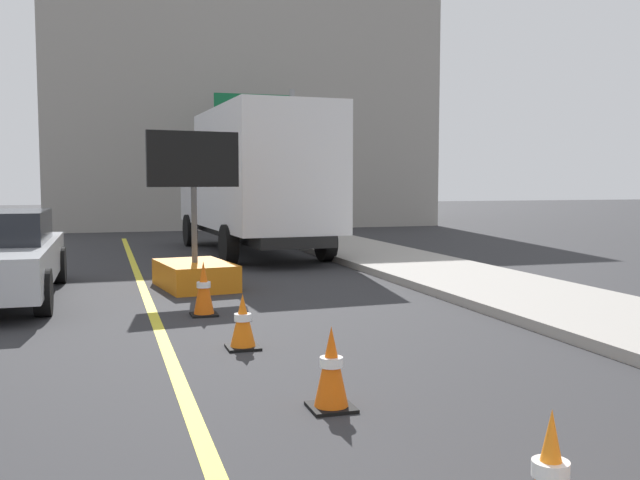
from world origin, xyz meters
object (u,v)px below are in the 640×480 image
(traffic_cone_near_sign, at_px, (550,479))
(traffic_cone_far_lane, at_px, (243,322))
(arrow_board_trailer, at_px, (195,260))
(traffic_cone_curbside, at_px, (204,289))
(box_truck, at_px, (255,179))
(traffic_cone_mid_lane, at_px, (331,368))
(highway_guide_sign, at_px, (270,135))

(traffic_cone_near_sign, xyz_separation_m, traffic_cone_far_lane, (-0.67, 4.66, -0.05))
(arrow_board_trailer, bearing_deg, traffic_cone_curbside, -94.47)
(box_truck, height_order, traffic_cone_near_sign, box_truck)
(arrow_board_trailer, bearing_deg, traffic_cone_near_sign, -86.22)
(traffic_cone_near_sign, relative_size, traffic_cone_mid_lane, 1.04)
(box_truck, height_order, traffic_cone_mid_lane, box_truck)
(traffic_cone_near_sign, relative_size, traffic_cone_curbside, 0.94)
(traffic_cone_far_lane, height_order, traffic_cone_curbside, traffic_cone_curbside)
(box_truck, xyz_separation_m, traffic_cone_near_sign, (-1.56, -14.56, -1.56))
(arrow_board_trailer, distance_m, traffic_cone_far_lane, 4.65)
(box_truck, xyz_separation_m, traffic_cone_curbside, (-2.38, -7.83, -1.53))
(box_truck, bearing_deg, traffic_cone_far_lane, -102.71)
(traffic_cone_curbside, bearing_deg, highway_guide_sign, 73.32)
(arrow_board_trailer, distance_m, highway_guide_sign, 12.69)
(box_truck, relative_size, traffic_cone_near_sign, 10.89)
(traffic_cone_mid_lane, xyz_separation_m, traffic_cone_far_lane, (-0.29, 2.27, -0.04))
(box_truck, relative_size, highway_guide_sign, 1.55)
(highway_guide_sign, xyz_separation_m, traffic_cone_curbside, (-4.27, -14.24, -3.05))
(highway_guide_sign, bearing_deg, arrow_board_trailer, -109.23)
(traffic_cone_mid_lane, xyz_separation_m, traffic_cone_curbside, (-0.43, 4.34, 0.04))
(traffic_cone_mid_lane, relative_size, traffic_cone_curbside, 0.91)
(highway_guide_sign, distance_m, traffic_cone_near_sign, 21.47)
(traffic_cone_mid_lane, height_order, traffic_cone_curbside, traffic_cone_curbside)
(traffic_cone_far_lane, bearing_deg, highway_guide_sign, 75.81)
(arrow_board_trailer, distance_m, box_truck, 5.86)
(box_truck, distance_m, traffic_cone_curbside, 8.33)
(traffic_cone_far_lane, xyz_separation_m, traffic_cone_curbside, (-0.15, 2.06, 0.07))
(traffic_cone_near_sign, distance_m, traffic_cone_mid_lane, 2.42)
(highway_guide_sign, xyz_separation_m, traffic_cone_near_sign, (-3.45, -20.97, -3.07))
(highway_guide_sign, xyz_separation_m, traffic_cone_mid_lane, (-3.83, -18.58, -3.09))
(highway_guide_sign, height_order, traffic_cone_mid_lane, highway_guide_sign)
(traffic_cone_near_sign, distance_m, traffic_cone_curbside, 6.77)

